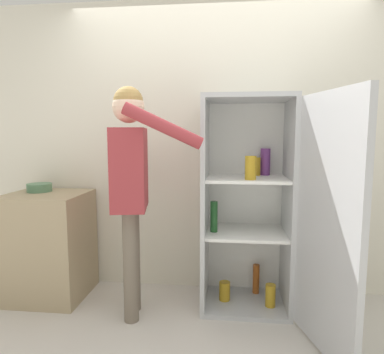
% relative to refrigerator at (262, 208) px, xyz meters
% --- Properties ---
extents(ground_plane, '(12.00, 12.00, 0.00)m').
position_rel_refrigerator_xyz_m(ground_plane, '(-0.39, -0.55, -0.84)').
color(ground_plane, beige).
extents(wall_back, '(7.00, 0.06, 2.55)m').
position_rel_refrigerator_xyz_m(wall_back, '(-0.39, 0.43, 0.44)').
color(wall_back, silver).
rests_on(wall_back, ground_plane).
extents(refrigerator, '(0.93, 1.22, 1.70)m').
position_rel_refrigerator_xyz_m(refrigerator, '(0.00, 0.00, 0.00)').
color(refrigerator, '#B7BABC').
rests_on(refrigerator, ground_plane).
extents(person, '(0.73, 0.56, 1.75)m').
position_rel_refrigerator_xyz_m(person, '(-0.98, -0.16, 0.28)').
color(person, '#726656').
rests_on(person, ground_plane).
extents(counter, '(0.64, 0.59, 0.90)m').
position_rel_refrigerator_xyz_m(counter, '(-1.80, 0.08, -0.39)').
color(counter, tan).
rests_on(counter, ground_plane).
extents(bowl, '(0.21, 0.21, 0.07)m').
position_rel_refrigerator_xyz_m(bowl, '(-1.91, 0.17, 0.10)').
color(bowl, '#517F5B').
rests_on(bowl, counter).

